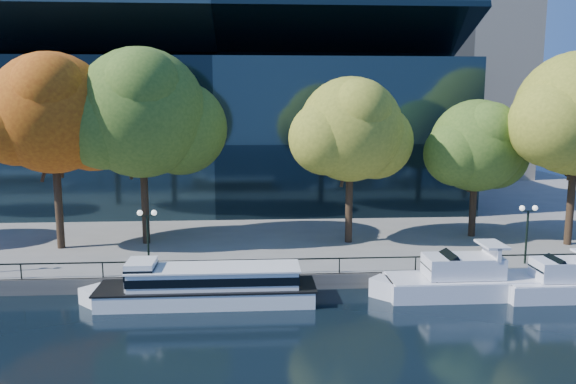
{
  "coord_description": "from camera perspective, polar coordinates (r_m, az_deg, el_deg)",
  "views": [
    {
      "loc": [
        -0.56,
        -31.42,
        11.95
      ],
      "look_at": [
        1.98,
        8.0,
        5.54
      ],
      "focal_mm": 35.0,
      "sensor_mm": 36.0,
      "label": 1
    }
  ],
  "objects": [
    {
      "name": "ground",
      "position": [
        33.62,
        -2.54,
        -11.62
      ],
      "size": [
        160.0,
        160.0,
        0.0
      ],
      "primitive_type": "plane",
      "color": "black",
      "rests_on": "ground"
    },
    {
      "name": "promenade",
      "position": [
        68.76,
        -3.17,
        -0.39
      ],
      "size": [
        90.0,
        67.08,
        1.0
      ],
      "color": "slate",
      "rests_on": "ground"
    },
    {
      "name": "railing",
      "position": [
        36.09,
        -2.67,
        -6.9
      ],
      "size": [
        88.2,
        0.08,
        0.99
      ],
      "color": "black",
      "rests_on": "promenade"
    },
    {
      "name": "convention_building",
      "position": [
        63.39,
        -6.83,
        6.03
      ],
      "size": [
        50.0,
        24.57,
        21.43
      ],
      "color": "black",
      "rests_on": "ground"
    },
    {
      "name": "tour_boat",
      "position": [
        34.28,
        -8.79,
        -9.28
      ],
      "size": [
        14.12,
        3.15,
        2.68
      ],
      "color": "white",
      "rests_on": "ground"
    },
    {
      "name": "cruiser_near",
      "position": [
        36.73,
        17.36,
        -8.51
      ],
      "size": [
        11.49,
        2.96,
        3.33
      ],
      "color": "silver",
      "rests_on": "ground"
    },
    {
      "name": "cruiser_far",
      "position": [
        38.72,
        26.31,
        -8.24
      ],
      "size": [
        9.39,
        2.6,
        3.07
      ],
      "color": "silver",
      "rests_on": "ground"
    },
    {
      "name": "tree_1",
      "position": [
        44.46,
        -22.59,
        7.17
      ],
      "size": [
        11.02,
        9.04,
        14.51
      ],
      "color": "black",
      "rests_on": "promenade"
    },
    {
      "name": "tree_2",
      "position": [
        43.94,
        -14.42,
        7.52
      ],
      "size": [
        12.25,
        10.05,
        14.98
      ],
      "color": "black",
      "rests_on": "promenade"
    },
    {
      "name": "tree_3",
      "position": [
        43.24,
        6.58,
        6.1
      ],
      "size": [
        9.98,
        8.18,
        12.82
      ],
      "color": "black",
      "rests_on": "promenade"
    },
    {
      "name": "tree_4",
      "position": [
        47.61,
        18.75,
        4.28
      ],
      "size": [
        9.22,
        7.56,
        11.12
      ],
      "color": "black",
      "rests_on": "promenade"
    },
    {
      "name": "lamp_1",
      "position": [
        37.41,
        -14.09,
        -3.37
      ],
      "size": [
        1.26,
        0.36,
        4.03
      ],
      "color": "black",
      "rests_on": "promenade"
    },
    {
      "name": "lamp_2",
      "position": [
        41.2,
        23.17,
        -2.7
      ],
      "size": [
        1.26,
        0.36,
        4.03
      ],
      "color": "black",
      "rests_on": "promenade"
    }
  ]
}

